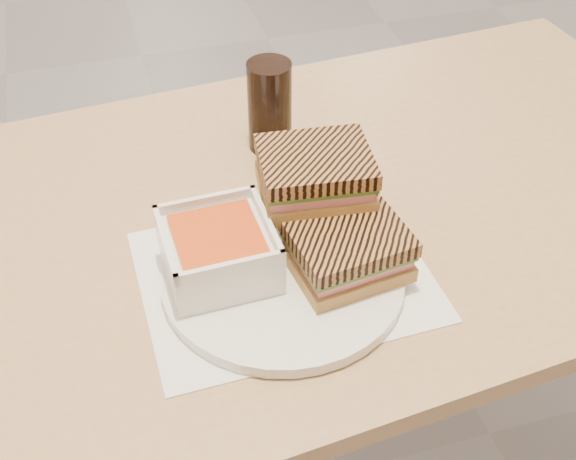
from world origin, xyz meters
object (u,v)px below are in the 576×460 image
object	(u,v)px
main_table	(328,257)
cola_glass	(270,106)
panini_lower	(348,250)
plate	(283,276)
soup_bowl	(219,252)

from	to	relation	value
main_table	cola_glass	size ratio (longest dim) A/B	9.23
main_table	cola_glass	world-z (taller)	cola_glass
main_table	panini_lower	xyz separation A→B (m)	(-0.03, -0.15, 0.16)
plate	soup_bowl	world-z (taller)	soup_bowl
main_table	cola_glass	distance (m)	0.24
cola_glass	plate	bearing A→B (deg)	-102.04
main_table	soup_bowl	bearing A→B (deg)	-147.83
plate	cola_glass	distance (m)	0.29
cola_glass	main_table	bearing A→B (deg)	-71.12
cola_glass	soup_bowl	bearing A→B (deg)	-117.21
main_table	plate	distance (m)	0.21
soup_bowl	panini_lower	bearing A→B (deg)	-14.75
soup_bowl	panini_lower	size ratio (longest dim) A/B	0.91
main_table	panini_lower	distance (m)	0.22
cola_glass	panini_lower	bearing A→B (deg)	-86.81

